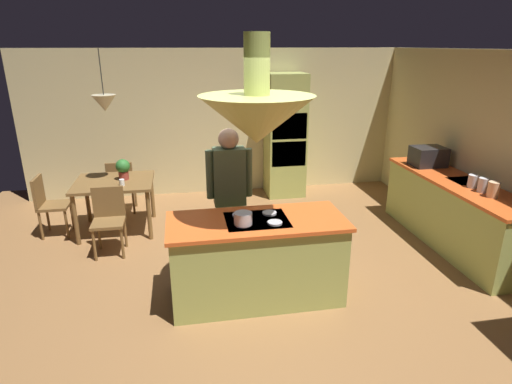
# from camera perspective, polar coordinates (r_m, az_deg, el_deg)

# --- Properties ---
(ground) EXTENTS (8.16, 8.16, 0.00)m
(ground) POSITION_cam_1_polar(r_m,az_deg,el_deg) (4.91, -0.33, -12.69)
(ground) COLOR olive
(wall_back) EXTENTS (6.80, 0.10, 2.55)m
(wall_back) POSITION_cam_1_polar(r_m,az_deg,el_deg) (7.70, -4.82, 9.34)
(wall_back) COLOR beige
(wall_back) RESTS_ON ground
(wall_right) EXTENTS (0.10, 7.20, 2.55)m
(wall_right) POSITION_cam_1_polar(r_m,az_deg,el_deg) (6.14, 30.39, 4.15)
(wall_right) COLOR beige
(wall_right) RESTS_ON ground
(kitchen_island) EXTENTS (1.84, 0.79, 0.93)m
(kitchen_island) POSITION_cam_1_polar(r_m,az_deg,el_deg) (4.51, 0.10, -9.06)
(kitchen_island) COLOR #A8B259
(kitchen_island) RESTS_ON ground
(counter_run_right) EXTENTS (0.73, 2.54, 0.91)m
(counter_run_right) POSITION_cam_1_polar(r_m,az_deg,el_deg) (6.27, 25.16, -2.54)
(counter_run_right) COLOR #A8B259
(counter_run_right) RESTS_ON ground
(oven_tower) EXTENTS (0.66, 0.62, 2.15)m
(oven_tower) POSITION_cam_1_polar(r_m,az_deg,el_deg) (7.53, 3.96, 7.58)
(oven_tower) COLOR #A8B259
(oven_tower) RESTS_ON ground
(dining_table) EXTENTS (1.09, 0.94, 0.76)m
(dining_table) POSITION_cam_1_polar(r_m,az_deg,el_deg) (6.39, -18.60, 0.60)
(dining_table) COLOR brown
(dining_table) RESTS_ON ground
(person_at_island) EXTENTS (0.53, 0.23, 1.73)m
(person_at_island) POSITION_cam_1_polar(r_m,az_deg,el_deg) (4.87, -3.59, 0.06)
(person_at_island) COLOR tan
(person_at_island) RESTS_ON ground
(range_hood) EXTENTS (1.10, 1.10, 1.00)m
(range_hood) POSITION_cam_1_polar(r_m,az_deg,el_deg) (4.02, 0.11, 10.17)
(range_hood) COLOR #A8B259
(pendant_light_over_table) EXTENTS (0.32, 0.32, 0.82)m
(pendant_light_over_table) POSITION_cam_1_polar(r_m,az_deg,el_deg) (6.13, -19.81, 11.26)
(pendant_light_over_table) COLOR beige
(chair_facing_island) EXTENTS (0.40, 0.40, 0.87)m
(chair_facing_island) POSITION_cam_1_polar(r_m,az_deg,el_deg) (5.80, -19.31, -3.06)
(chair_facing_island) COLOR brown
(chair_facing_island) RESTS_ON ground
(chair_by_back_wall) EXTENTS (0.40, 0.40, 0.87)m
(chair_by_back_wall) POSITION_cam_1_polar(r_m,az_deg,el_deg) (7.09, -17.75, 1.14)
(chair_by_back_wall) COLOR brown
(chair_by_back_wall) RESTS_ON ground
(chair_at_corner) EXTENTS (0.40, 0.40, 0.87)m
(chair_at_corner) POSITION_cam_1_polar(r_m,az_deg,el_deg) (6.64, -26.34, -1.20)
(chair_at_corner) COLOR brown
(chair_at_corner) RESTS_ON ground
(potted_plant_on_table) EXTENTS (0.20, 0.20, 0.30)m
(potted_plant_on_table) POSITION_cam_1_polar(r_m,az_deg,el_deg) (6.34, -17.55, 3.09)
(potted_plant_on_table) COLOR #99382D
(potted_plant_on_table) RESTS_ON dining_table
(cup_on_table) EXTENTS (0.07, 0.07, 0.09)m
(cup_on_table) POSITION_cam_1_polar(r_m,az_deg,el_deg) (6.10, -17.68, 1.24)
(cup_on_table) COLOR white
(cup_on_table) RESTS_ON dining_table
(canister_flour) EXTENTS (0.13, 0.13, 0.19)m
(canister_flour) POSITION_cam_1_polar(r_m,az_deg,el_deg) (5.64, 29.44, 0.29)
(canister_flour) COLOR #E0B78C
(canister_flour) RESTS_ON counter_run_right
(canister_sugar) EXTENTS (0.11, 0.11, 0.18)m
(canister_sugar) POSITION_cam_1_polar(r_m,az_deg,el_deg) (5.77, 28.35, 0.83)
(canister_sugar) COLOR silver
(canister_sugar) RESTS_ON counter_run_right
(canister_tea) EXTENTS (0.12, 0.12, 0.16)m
(canister_tea) POSITION_cam_1_polar(r_m,az_deg,el_deg) (5.91, 27.29, 1.31)
(canister_tea) COLOR silver
(canister_tea) RESTS_ON counter_run_right
(microwave_on_counter) EXTENTS (0.46, 0.36, 0.28)m
(microwave_on_counter) POSITION_cam_1_polar(r_m,az_deg,el_deg) (6.69, 22.27, 4.48)
(microwave_on_counter) COLOR #232326
(microwave_on_counter) RESTS_ON counter_run_right
(cooking_pot_on_cooktop) EXTENTS (0.18, 0.18, 0.12)m
(cooking_pot_on_cooktop) POSITION_cam_1_polar(r_m,az_deg,el_deg) (4.14, -1.75, -3.60)
(cooking_pot_on_cooktop) COLOR #B2B2B7
(cooking_pot_on_cooktop) RESTS_ON kitchen_island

